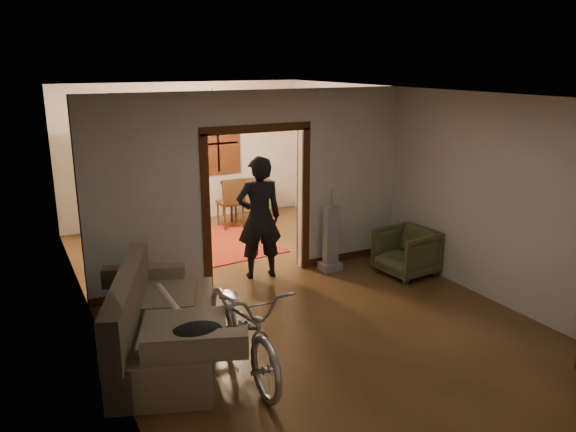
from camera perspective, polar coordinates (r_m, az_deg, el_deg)
floor at (r=8.12m, az=-0.98°, el=-7.67°), size 5.00×8.50×0.01m
ceiling at (r=7.48m, az=-1.08°, el=12.46°), size 5.00×8.50×0.01m
wall_back at (r=11.57m, az=-10.47°, el=6.32°), size 5.00×0.02×2.80m
wall_left at (r=6.98m, az=-19.75°, el=-0.36°), size 0.02×8.50×2.80m
wall_right at (r=9.04m, az=13.34°, el=3.62°), size 0.02×8.50×2.80m
partition_wall at (r=8.34m, az=-3.32°, el=3.04°), size 5.00×0.14×2.80m
door_casing at (r=8.41m, az=-3.29°, el=1.04°), size 1.74×0.20×2.32m
far_window at (r=11.73m, az=-7.16°, el=7.32°), size 0.98×0.06×1.28m
chandelier at (r=9.81m, az=-7.66°, el=10.42°), size 0.24×0.24×0.24m
light_switch at (r=8.78m, az=3.17°, el=2.67°), size 0.08×0.01×0.12m
sofa at (r=6.43m, az=-12.27°, el=-9.55°), size 1.71×2.45×1.03m
rolled_paper at (r=6.71m, az=-12.14°, el=-8.30°), size 0.11×0.84×0.11m
jacket at (r=5.58m, az=-9.32°, el=-11.55°), size 0.52×0.39×0.15m
bicycle at (r=6.03m, az=-4.66°, el=-10.92°), size 0.75×2.00×1.04m
armchair at (r=8.81m, az=11.92°, el=-3.60°), size 0.87×0.85×0.73m
vacuum at (r=8.78m, az=4.36°, el=-2.30°), size 0.35×0.30×1.04m
person at (r=8.39m, az=-2.94°, el=-0.17°), size 0.75×0.56×1.87m
oriental_rug at (r=10.24m, az=-6.73°, el=-2.75°), size 1.78×2.23×0.02m
locker at (r=11.13m, az=-16.71°, el=3.40°), size 1.00×0.58×1.98m
globe at (r=10.98m, az=-17.09°, el=8.26°), size 0.26×0.26×0.26m
desk at (r=11.86m, az=-4.12°, el=1.71°), size 1.05×0.64×0.75m
desk_chair at (r=11.10m, az=-5.90°, el=1.38°), size 0.46×0.46×1.01m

